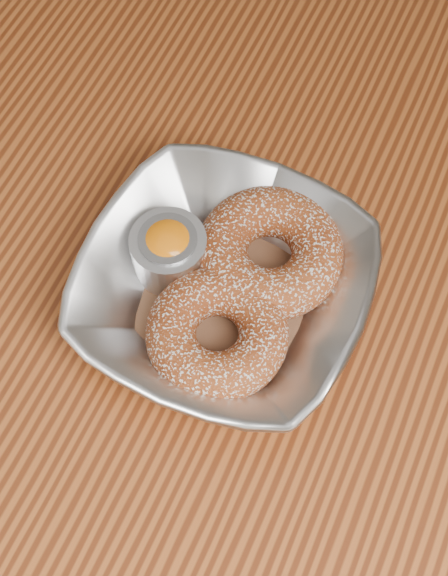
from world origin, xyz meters
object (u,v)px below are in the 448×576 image
at_px(serving_bowl, 224,290).
at_px(ramekin, 169,250).
at_px(donut_back, 270,252).
at_px(donut_front, 217,333).
at_px(table, 159,259).

distance_m(serving_bowl, ramekin, 0.05).
bearing_deg(serving_bowl, donut_back, 65.48).
xyz_separation_m(donut_front, ramekin, (-0.06, 0.05, 0.00)).
bearing_deg(donut_front, table, 137.72).
distance_m(table, donut_front, 0.19).
relative_size(serving_bowl, donut_back, 1.90).
xyz_separation_m(donut_back, ramekin, (-0.07, -0.03, 0.00)).
relative_size(serving_bowl, ramekin, 3.67).
xyz_separation_m(table, serving_bowl, (0.10, -0.06, 0.13)).
bearing_deg(donut_front, donut_back, 83.55).
relative_size(donut_back, donut_front, 1.08).
bearing_deg(serving_bowl, donut_front, -73.45).
relative_size(table, donut_front, 11.08).
relative_size(table, donut_back, 10.30).
bearing_deg(donut_front, ramekin, 143.06).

